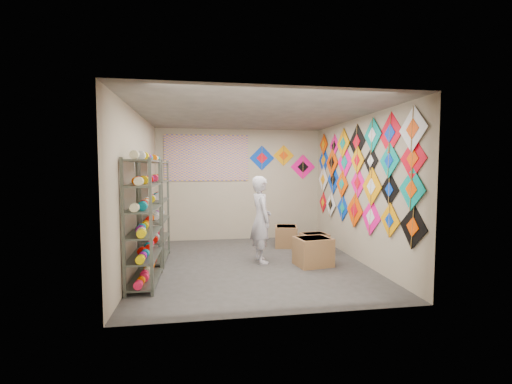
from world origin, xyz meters
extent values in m
plane|color=#34312D|center=(0.00, 0.00, 0.00)|extent=(4.50, 4.50, 0.00)
plane|color=tan|center=(0.00, 2.25, 1.35)|extent=(4.00, 0.00, 4.00)
plane|color=tan|center=(0.00, -2.25, 1.35)|extent=(4.00, 0.00, 4.00)
plane|color=tan|center=(-2.00, 0.00, 1.35)|extent=(0.00, 4.50, 4.50)
plane|color=tan|center=(2.00, 0.00, 1.35)|extent=(0.00, 4.50, 4.50)
plane|color=gray|center=(0.00, 0.00, 2.70)|extent=(4.50, 4.50, 0.00)
cube|color=#4C5147|center=(-1.78, -0.85, 0.95)|extent=(0.40, 1.10, 1.90)
cube|color=#4C5147|center=(-1.78, 0.45, 0.95)|extent=(0.40, 1.10, 1.90)
cylinder|color=#FF1846|center=(-1.78, -1.33, 1.04)|extent=(0.12, 0.10, 0.12)
cylinder|color=#EE5B00|center=(-1.78, -1.14, 1.04)|extent=(0.12, 0.10, 0.12)
cylinder|color=#E3C303|center=(-1.78, -0.95, 1.04)|extent=(0.12, 0.10, 0.12)
cylinder|color=silver|center=(-1.78, -0.75, 1.04)|extent=(0.12, 0.10, 0.12)
cylinder|color=#CF0600|center=(-1.78, -0.56, 1.04)|extent=(0.12, 0.10, 0.12)
cylinder|color=#870F8D|center=(-1.78, -0.37, 1.04)|extent=(0.12, 0.10, 0.12)
cylinder|color=beige|center=(-1.78, -0.03, 1.04)|extent=(0.12, 0.10, 0.12)
cylinder|color=#08798C|center=(-1.78, 0.16, 1.04)|extent=(0.12, 0.10, 0.12)
cylinder|color=#FF1846|center=(-1.78, 0.35, 1.04)|extent=(0.12, 0.10, 0.12)
cylinder|color=#EE5B00|center=(-1.78, 0.55, 1.04)|extent=(0.12, 0.10, 0.12)
cylinder|color=#E3C303|center=(-1.78, 0.74, 1.04)|extent=(0.12, 0.10, 0.12)
cylinder|color=silver|center=(-1.78, 0.93, 1.04)|extent=(0.12, 0.10, 0.12)
cube|color=black|center=(1.99, -1.80, 0.94)|extent=(0.04, 0.63, 0.63)
cube|color=orange|center=(1.97, -1.23, 0.94)|extent=(0.01, 0.55, 0.55)
cube|color=#FF0B84|center=(1.99, -0.59, 0.91)|extent=(0.04, 0.66, 0.66)
cube|color=#F44500|center=(1.97, 0.03, 0.95)|extent=(0.03, 0.68, 0.68)
cube|color=#0437BB|center=(1.99, 0.63, 0.92)|extent=(0.03, 0.56, 0.56)
cube|color=white|center=(1.97, 1.25, 0.93)|extent=(0.03, 0.57, 0.57)
cube|color=red|center=(1.99, 1.80, 0.92)|extent=(0.02, 0.50, 0.50)
cube|color=#028F82|center=(1.97, -1.77, 1.46)|extent=(0.03, 0.61, 0.61)
cube|color=black|center=(1.99, -1.17, 1.42)|extent=(0.01, 0.53, 0.53)
cube|color=orange|center=(1.97, -0.62, 1.44)|extent=(0.01, 0.67, 0.67)
cube|color=#FF0B84|center=(1.99, -0.05, 1.48)|extent=(0.01, 0.59, 0.59)
cube|color=#F44500|center=(1.97, 0.64, 1.42)|extent=(0.02, 0.58, 0.58)
cube|color=#0437BB|center=(1.99, 1.17, 1.50)|extent=(0.02, 0.68, 0.68)
cube|color=white|center=(1.97, 1.77, 1.48)|extent=(0.02, 0.63, 0.63)
cube|color=red|center=(1.99, -1.75, 1.89)|extent=(0.04, 0.61, 0.61)
cube|color=#028F82|center=(1.97, -1.17, 1.87)|extent=(0.03, 0.56, 0.56)
cube|color=black|center=(1.99, -0.54, 1.88)|extent=(0.03, 0.50, 0.50)
cube|color=orange|center=(1.97, -0.05, 1.90)|extent=(0.01, 0.53, 0.53)
cube|color=#FF0B84|center=(1.99, 0.57, 1.88)|extent=(0.01, 0.71, 0.71)
cube|color=#F44500|center=(1.97, 1.22, 1.88)|extent=(0.03, 0.67, 0.67)
cube|color=#0437BB|center=(1.99, 1.80, 1.94)|extent=(0.02, 0.65, 0.65)
cube|color=white|center=(1.97, -1.75, 2.29)|extent=(0.03, 0.65, 0.65)
cube|color=red|center=(1.99, -1.14, 2.30)|extent=(0.04, 0.68, 0.68)
cube|color=#028F82|center=(1.97, -0.61, 2.32)|extent=(0.01, 0.59, 0.59)
cube|color=black|center=(1.99, 0.02, 2.25)|extent=(0.02, 0.68, 0.68)
cube|color=orange|center=(1.97, 0.63, 2.26)|extent=(0.03, 0.62, 0.62)
cube|color=#FF0B84|center=(1.99, 1.15, 2.25)|extent=(0.04, 0.53, 0.53)
cube|color=#F44500|center=(1.97, 1.78, 2.32)|extent=(0.02, 0.51, 0.51)
cube|color=#0437BB|center=(0.55, 2.24, 2.00)|extent=(0.62, 0.02, 0.62)
cube|color=orange|center=(1.10, 2.24, 2.07)|extent=(0.52, 0.02, 0.52)
cube|color=#FF0B84|center=(1.60, 2.24, 1.78)|extent=(0.63, 0.02, 0.63)
cube|color=#5D4CA5|center=(-0.80, 2.23, 2.00)|extent=(2.00, 0.01, 1.10)
imported|color=silver|center=(0.16, 0.10, 0.80)|extent=(0.70, 0.55, 1.61)
cube|color=brown|center=(1.05, -0.28, 0.25)|extent=(0.68, 0.59, 0.51)
cube|color=brown|center=(1.35, 0.54, 0.21)|extent=(0.56, 0.48, 0.42)
cube|color=brown|center=(0.93, 1.25, 0.23)|extent=(0.59, 0.63, 0.46)
camera|label=1|loc=(-0.90, -6.12, 1.75)|focal=24.00mm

